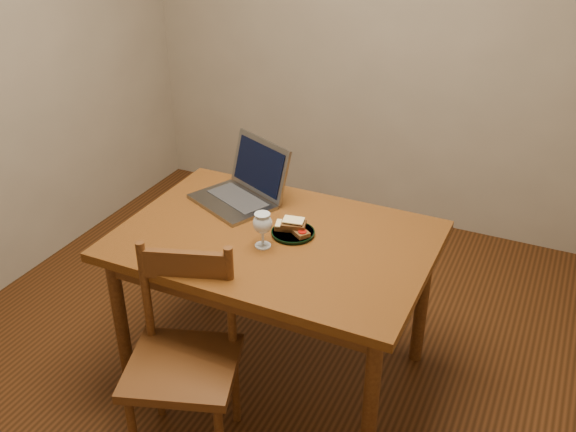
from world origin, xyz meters
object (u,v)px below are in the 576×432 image
at_px(chair, 183,352).
at_px(laptop, 245,185).
at_px(milk_glass, 263,230).
at_px(plate, 293,233).
at_px(table, 275,254).

bearing_deg(chair, laptop, 81.36).
xyz_separation_m(chair, milk_glass, (0.13, 0.44, 0.34)).
bearing_deg(plate, chair, -109.03).
distance_m(table, chair, 0.57).
distance_m(plate, laptop, 0.40).
bearing_deg(plate, milk_glass, -118.16).
height_order(milk_glass, laptop, laptop).
xyz_separation_m(chair, laptop, (-0.14, 0.78, 0.33)).
relative_size(plate, milk_glass, 1.20).
bearing_deg(laptop, milk_glass, -27.22).
relative_size(chair, milk_glass, 3.39).
bearing_deg(table, plate, 38.00).
height_order(plate, laptop, laptop).
bearing_deg(table, laptop, 137.68).
bearing_deg(chair, table, 56.59).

